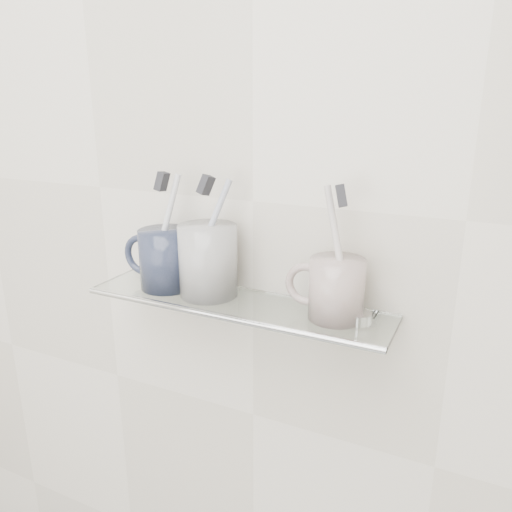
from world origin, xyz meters
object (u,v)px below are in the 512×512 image
Objects in this scene: mug_center at (208,261)px; mug_right at (337,289)px; mug_left at (166,259)px; shelf_glass at (236,303)px.

mug_right is at bearing 9.85° from mug_center.
mug_center is (0.08, 0.00, 0.01)m from mug_left.
mug_left is 0.30m from mug_right.
mug_center reaches higher than shelf_glass.
mug_right reaches higher than shelf_glass.
mug_center is at bearing 174.57° from shelf_glass.
mug_right is (0.21, 0.00, -0.01)m from mug_center.
mug_center is 1.29× the size of mug_right.
mug_left is (-0.13, 0.00, 0.05)m from shelf_glass.
mug_left is 1.11× the size of mug_right.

